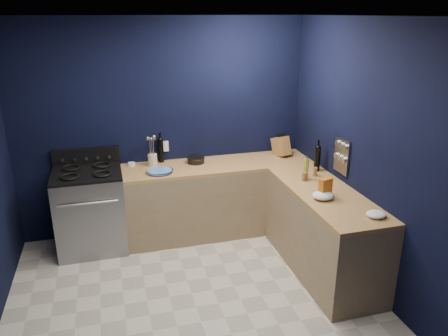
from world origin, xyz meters
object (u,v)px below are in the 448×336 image
object	(u,v)px
utensil_crock	(153,160)
crouton_bag	(325,188)
knife_block	(281,146)
plate_stack	(160,171)
gas_range	(91,212)

from	to	relation	value
utensil_crock	crouton_bag	size ratio (longest dim) A/B	0.69
knife_block	plate_stack	bearing A→B (deg)	171.03
plate_stack	gas_range	bearing A→B (deg)	172.18
knife_block	gas_range	bearing A→B (deg)	165.68
gas_range	plate_stack	xyz separation A→B (m)	(0.80, -0.11, 0.46)
knife_block	crouton_bag	world-z (taller)	knife_block
gas_range	crouton_bag	bearing A→B (deg)	-28.66
utensil_crock	gas_range	bearing A→B (deg)	-167.14
plate_stack	utensil_crock	xyz separation A→B (m)	(-0.04, 0.28, 0.05)
knife_block	crouton_bag	bearing A→B (deg)	-111.21
utensil_crock	crouton_bag	world-z (taller)	crouton_bag
plate_stack	knife_block	xyz separation A→B (m)	(1.58, 0.23, 0.10)
plate_stack	crouton_bag	bearing A→B (deg)	-37.51
gas_range	crouton_bag	world-z (taller)	crouton_bag
plate_stack	utensil_crock	world-z (taller)	utensil_crock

